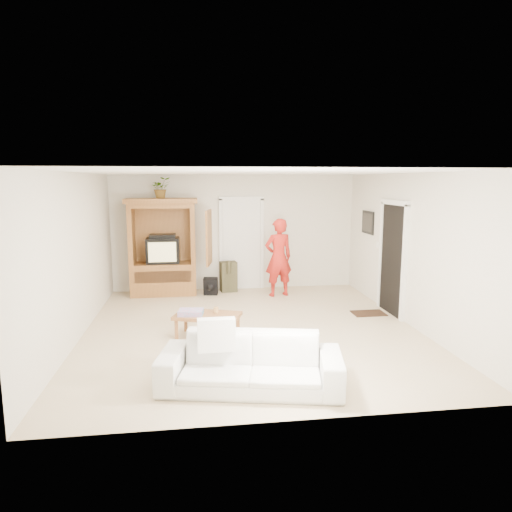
{
  "coord_description": "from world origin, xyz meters",
  "views": [
    {
      "loc": [
        -0.92,
        -7.31,
        2.47
      ],
      "look_at": [
        0.16,
        0.6,
        1.15
      ],
      "focal_mm": 32.0,
      "sensor_mm": 36.0,
      "label": 1
    }
  ],
  "objects": [
    {
      "name": "wall_back",
      "position": [
        0.0,
        3.0,
        1.3
      ],
      "size": [
        5.5,
        0.0,
        5.5
      ],
      "primitive_type": "plane",
      "rotation": [
        1.57,
        0.0,
        0.0
      ],
      "color": "silver",
      "rests_on": "floor"
    },
    {
      "name": "framed_picture",
      "position": [
        2.73,
        1.9,
        1.6
      ],
      "size": [
        0.03,
        0.6,
        0.48
      ],
      "primitive_type": "cube",
      "color": "black",
      "rests_on": "wall_right"
    },
    {
      "name": "backpack_olive",
      "position": [
        -0.18,
        2.72,
        0.34
      ],
      "size": [
        0.4,
        0.32,
        0.68
      ],
      "primitive_type": null,
      "rotation": [
        0.0,
        0.0,
        0.16
      ],
      "color": "#47442B",
      "rests_on": "floor"
    },
    {
      "name": "sofa",
      "position": [
        -0.28,
        -2.18,
        0.32
      ],
      "size": [
        2.29,
        1.27,
        0.63
      ],
      "primitive_type": "imported",
      "rotation": [
        0.0,
        0.0,
        -0.2
      ],
      "color": "silver",
      "rests_on": "floor"
    },
    {
      "name": "plant",
      "position": [
        -1.6,
        2.63,
        2.32
      ],
      "size": [
        0.48,
        0.45,
        0.44
      ],
      "primitive_type": "imported",
      "rotation": [
        0.0,
        0.0,
        0.31
      ],
      "color": "#4C7238",
      "rests_on": "armoire"
    },
    {
      "name": "man",
      "position": [
        0.86,
        2.19,
        0.84
      ],
      "size": [
        0.68,
        0.51,
        1.68
      ],
      "primitive_type": "imported",
      "rotation": [
        0.0,
        0.0,
        3.34
      ],
      "color": "#B31F17",
      "rests_on": "floor"
    },
    {
      "name": "wall_right",
      "position": [
        2.75,
        0.0,
        1.3
      ],
      "size": [
        0.0,
        6.0,
        6.0
      ],
      "primitive_type": "plane",
      "rotation": [
        1.57,
        0.0,
        -1.57
      ],
      "color": "silver",
      "rests_on": "floor"
    },
    {
      "name": "doorway_right",
      "position": [
        2.73,
        0.6,
        1.02
      ],
      "size": [
        0.05,
        0.9,
        2.04
      ],
      "primitive_type": "cube",
      "color": "black",
      "rests_on": "floor"
    },
    {
      "name": "backpack_black",
      "position": [
        -0.59,
        2.44,
        0.19
      ],
      "size": [
        0.33,
        0.22,
        0.37
      ],
      "primitive_type": null,
      "rotation": [
        0.0,
        0.0,
        -0.16
      ],
      "color": "black",
      "rests_on": "floor"
    },
    {
      "name": "coffee_table",
      "position": [
        -0.74,
        -0.29,
        0.33
      ],
      "size": [
        1.14,
        0.86,
        0.38
      ],
      "rotation": [
        0.0,
        0.0,
        -0.33
      ],
      "color": "#946233",
      "rests_on": "floor"
    },
    {
      "name": "wall_left",
      "position": [
        -2.75,
        0.0,
        1.3
      ],
      "size": [
        0.0,
        6.0,
        6.0
      ],
      "primitive_type": "plane",
      "rotation": [
        1.57,
        0.0,
        1.57
      ],
      "color": "silver",
      "rests_on": "floor"
    },
    {
      "name": "ceiling",
      "position": [
        0.0,
        0.0,
        2.6
      ],
      "size": [
        6.0,
        6.0,
        0.0
      ],
      "primitive_type": "plane",
      "rotation": [
        3.14,
        0.0,
        0.0
      ],
      "color": "white",
      "rests_on": "floor"
    },
    {
      "name": "towel",
      "position": [
        -1.0,
        -0.29,
        0.42
      ],
      "size": [
        0.42,
        0.33,
        0.08
      ],
      "primitive_type": "cube",
      "rotation": [
        0.0,
        0.0,
        -0.15
      ],
      "color": "#E24B74",
      "rests_on": "coffee_table"
    },
    {
      "name": "armoire",
      "position": [
        -1.58,
        2.66,
        0.91
      ],
      "size": [
        1.82,
        1.14,
        2.1
      ],
      "color": "#925B2D",
      "rests_on": "floor"
    },
    {
      "name": "door_back",
      "position": [
        0.15,
        2.97,
        1.02
      ],
      "size": [
        0.85,
        0.05,
        2.04
      ],
      "primitive_type": "cube",
      "color": "white",
      "rests_on": "floor"
    },
    {
      "name": "candle",
      "position": [
        -0.6,
        -0.24,
        0.43
      ],
      "size": [
        0.08,
        0.08,
        0.1
      ],
      "primitive_type": "cylinder",
      "color": "tan",
      "rests_on": "coffee_table"
    },
    {
      "name": "floor",
      "position": [
        0.0,
        0.0,
        0.0
      ],
      "size": [
        6.0,
        6.0,
        0.0
      ],
      "primitive_type": "plane",
      "color": "tan",
      "rests_on": "ground"
    },
    {
      "name": "wall_front",
      "position": [
        0.0,
        -3.0,
        1.3
      ],
      "size": [
        5.5,
        0.0,
        5.5
      ],
      "primitive_type": "plane",
      "rotation": [
        -1.57,
        0.0,
        0.0
      ],
      "color": "silver",
      "rests_on": "floor"
    },
    {
      "name": "doormat",
      "position": [
        2.3,
        0.6,
        0.01
      ],
      "size": [
        0.6,
        0.4,
        0.02
      ],
      "primitive_type": "cube",
      "color": "#382316",
      "rests_on": "floor"
    }
  ]
}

